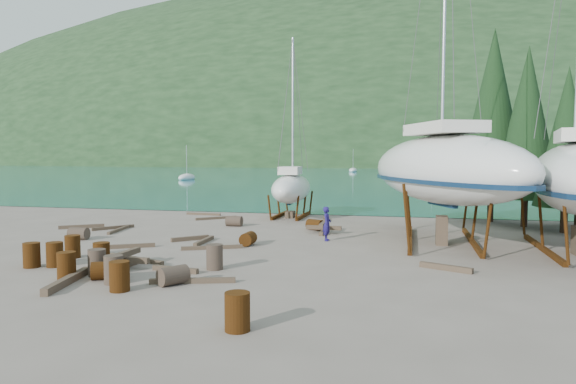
# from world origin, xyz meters

# --- Properties ---
(ground) EXTENTS (600.00, 600.00, 0.00)m
(ground) POSITION_xyz_m (0.00, 0.00, 0.00)
(ground) COLOR #6C6055
(ground) RESTS_ON ground
(bay_water) EXTENTS (700.00, 700.00, 0.00)m
(bay_water) POSITION_xyz_m (0.00, 315.00, 0.01)
(bay_water) COLOR #175E73
(bay_water) RESTS_ON ground
(far_hill) EXTENTS (800.00, 360.00, 110.00)m
(far_hill) POSITION_xyz_m (0.00, 320.00, 0.00)
(far_hill) COLOR black
(far_hill) RESTS_ON ground
(far_house_left) EXTENTS (6.60, 5.60, 5.60)m
(far_house_left) POSITION_xyz_m (-60.00, 190.00, 2.92)
(far_house_left) COLOR beige
(far_house_left) RESTS_ON ground
(far_house_center) EXTENTS (6.60, 5.60, 5.60)m
(far_house_center) POSITION_xyz_m (-20.00, 190.00, 2.92)
(far_house_center) COLOR beige
(far_house_center) RESTS_ON ground
(far_house_right) EXTENTS (6.60, 5.60, 5.60)m
(far_house_right) POSITION_xyz_m (30.00, 190.00, 2.92)
(far_house_right) COLOR beige
(far_house_right) RESTS_ON ground
(cypress_near_right) EXTENTS (3.60, 3.60, 10.00)m
(cypress_near_right) POSITION_xyz_m (12.50, 12.00, 5.79)
(cypress_near_right) COLOR black
(cypress_near_right) RESTS_ON ground
(cypress_mid_right) EXTENTS (3.06, 3.06, 8.50)m
(cypress_mid_right) POSITION_xyz_m (14.00, 10.00, 4.92)
(cypress_mid_right) COLOR black
(cypress_mid_right) RESTS_ON ground
(cypress_back_left) EXTENTS (4.14, 4.14, 11.50)m
(cypress_back_left) POSITION_xyz_m (11.00, 14.00, 6.66)
(cypress_back_left) COLOR black
(cypress_back_left) RESTS_ON ground
(moored_boat_left) EXTENTS (2.00, 5.00, 6.05)m
(moored_boat_left) POSITION_xyz_m (-30.00, 60.00, 0.39)
(moored_boat_left) COLOR silver
(moored_boat_left) RESTS_ON ground
(moored_boat_mid) EXTENTS (2.00, 5.00, 6.05)m
(moored_boat_mid) POSITION_xyz_m (10.00, 80.00, 0.39)
(moored_boat_mid) COLOR silver
(moored_boat_mid) RESTS_ON ground
(moored_boat_far) EXTENTS (2.00, 5.00, 6.05)m
(moored_boat_far) POSITION_xyz_m (-8.00, 110.00, 0.39)
(moored_boat_far) COLOR silver
(moored_boat_far) RESTS_ON ground
(large_sailboat_near) EXTENTS (8.85, 13.82, 21.04)m
(large_sailboat_near) POSITION_xyz_m (7.69, 5.51, 3.38)
(large_sailboat_near) COLOR silver
(large_sailboat_near) RESTS_ON ground
(small_sailboat_shore) EXTENTS (2.77, 7.34, 11.52)m
(small_sailboat_shore) POSITION_xyz_m (-1.18, 13.31, 1.90)
(small_sailboat_shore) COLOR silver
(small_sailboat_shore) RESTS_ON ground
(worker) EXTENTS (0.40, 0.59, 1.60)m
(worker) POSITION_xyz_m (2.55, 4.68, 0.80)
(worker) COLOR #1B1356
(worker) RESTS_ON ground
(drum_0) EXTENTS (0.58, 0.58, 0.88)m
(drum_0) POSITION_xyz_m (-6.72, -3.46, 0.44)
(drum_0) COLOR #512C0D
(drum_0) RESTS_ON ground
(drum_1) EXTENTS (0.97, 1.05, 0.58)m
(drum_1) POSITION_xyz_m (-0.71, -4.56, 0.29)
(drum_1) COLOR #2D2823
(drum_1) RESTS_ON ground
(drum_3) EXTENTS (0.58, 0.58, 0.88)m
(drum_3) POSITION_xyz_m (-4.36, -4.71, 0.44)
(drum_3) COLOR #512C0D
(drum_3) RESTS_ON ground
(drum_4) EXTENTS (1.05, 0.92, 0.58)m
(drum_4) POSITION_xyz_m (1.40, 7.88, 0.29)
(drum_4) COLOR #512C0D
(drum_4) RESTS_ON ground
(drum_5) EXTENTS (0.58, 0.58, 0.88)m
(drum_5) POSITION_xyz_m (-2.57, -4.86, 0.44)
(drum_5) COLOR #2D2823
(drum_5) RESTS_ON ground
(drum_6) EXTENTS (0.58, 0.88, 0.58)m
(drum_6) POSITION_xyz_m (-0.65, 2.65, 0.29)
(drum_6) COLOR #512C0D
(drum_6) RESTS_ON ground
(drum_7) EXTENTS (0.58, 0.58, 0.88)m
(drum_7) POSITION_xyz_m (2.58, -8.04, 0.44)
(drum_7) COLOR #512C0D
(drum_7) RESTS_ON ground
(drum_8) EXTENTS (0.58, 0.58, 0.88)m
(drum_8) POSITION_xyz_m (-6.40, -1.63, 0.44)
(drum_8) COLOR #512C0D
(drum_8) RESTS_ON ground
(drum_9) EXTENTS (0.88, 0.59, 0.58)m
(drum_9) POSITION_xyz_m (-3.34, 8.38, 0.29)
(drum_9) COLOR #2D2823
(drum_9) RESTS_ON ground
(drum_10) EXTENTS (0.58, 0.58, 0.88)m
(drum_10) POSITION_xyz_m (-1.90, -5.61, 0.44)
(drum_10) COLOR #512C0D
(drum_10) RESTS_ON ground
(drum_12) EXTENTS (1.05, 0.92, 0.58)m
(drum_12) POSITION_xyz_m (-3.12, -4.44, 0.29)
(drum_12) COLOR #512C0D
(drum_12) RESTS_ON ground
(drum_13) EXTENTS (0.58, 0.58, 0.88)m
(drum_13) POSITION_xyz_m (-5.99, -3.18, 0.44)
(drum_13) COLOR #512C0D
(drum_13) RESTS_ON ground
(drum_14) EXTENTS (0.58, 0.58, 0.88)m
(drum_14) POSITION_xyz_m (-4.34, -2.83, 0.44)
(drum_14) COLOR #512C0D
(drum_14) RESTS_ON ground
(drum_15) EXTENTS (0.91, 0.62, 0.58)m
(drum_15) POSITION_xyz_m (-8.91, 2.22, 0.29)
(drum_15) COLOR #2D2823
(drum_15) RESTS_ON ground
(drum_16) EXTENTS (0.58, 0.58, 0.88)m
(drum_16) POSITION_xyz_m (-3.69, -4.05, 0.44)
(drum_16) COLOR #2D2823
(drum_16) RESTS_ON ground
(drum_17) EXTENTS (0.58, 0.58, 0.88)m
(drum_17) POSITION_xyz_m (-0.27, -2.26, 0.44)
(drum_17) COLOR #2D2823
(drum_17) RESTS_ON ground
(timber_0) EXTENTS (2.47, 0.30, 0.14)m
(timber_0) POSITION_xyz_m (-7.19, 13.07, 0.07)
(timber_0) COLOR brown
(timber_0) RESTS_ON ground
(timber_1) EXTENTS (1.77, 0.97, 0.19)m
(timber_1) POSITION_xyz_m (7.55, -0.51, 0.10)
(timber_1) COLOR brown
(timber_1) RESTS_ON ground
(timber_2) EXTENTS (2.02, 1.52, 0.19)m
(timber_2) POSITION_xyz_m (-11.21, 5.66, 0.09)
(timber_2) COLOR brown
(timber_2) RESTS_ON ground
(timber_3) EXTENTS (2.78, 1.16, 0.15)m
(timber_3) POSITION_xyz_m (-3.72, -1.56, 0.07)
(timber_3) COLOR brown
(timber_3) RESTS_ON ground
(timber_4) EXTENTS (0.26, 2.24, 0.17)m
(timber_4) POSITION_xyz_m (-2.80, 2.77, 0.09)
(timber_4) COLOR brown
(timber_4) RESTS_ON ground
(timber_5) EXTENTS (2.57, 0.97, 0.16)m
(timber_5) POSITION_xyz_m (-0.21, -4.25, 0.08)
(timber_5) COLOR brown
(timber_5) RESTS_ON ground
(timber_6) EXTENTS (0.55, 1.87, 0.19)m
(timber_6) POSITION_xyz_m (1.19, 12.28, 0.10)
(timber_6) COLOR brown
(timber_6) RESTS_ON ground
(timber_7) EXTENTS (1.76, 0.41, 0.17)m
(timber_7) POSITION_xyz_m (-1.44, -2.94, 0.09)
(timber_7) COLOR brown
(timber_7) RESTS_ON ground
(timber_8) EXTENTS (1.43, 1.46, 0.19)m
(timber_8) POSITION_xyz_m (-3.69, 3.26, 0.09)
(timber_8) COLOR brown
(timber_8) RESTS_ON ground
(timber_9) EXTENTS (2.09, 1.91, 0.15)m
(timber_9) POSITION_xyz_m (-5.51, 11.16, 0.08)
(timber_9) COLOR brown
(timber_9) RESTS_ON ground
(timber_11) EXTENTS (2.39, 1.26, 0.15)m
(timber_11) POSITION_xyz_m (-1.83, 1.36, 0.08)
(timber_11) COLOR brown
(timber_11) RESTS_ON ground
(timber_12) EXTENTS (2.02, 1.25, 0.17)m
(timber_12) POSITION_xyz_m (-5.44, 0.79, 0.08)
(timber_12) COLOR brown
(timber_12) RESTS_ON ground
(timber_15) EXTENTS (0.59, 2.65, 0.15)m
(timber_15) POSITION_xyz_m (-8.61, 5.14, 0.07)
(timber_15) COLOR brown
(timber_15) RESTS_ON ground
(timber_16) EXTENTS (0.84, 2.91, 0.23)m
(timber_16) POSITION_xyz_m (-3.92, -5.25, 0.11)
(timber_16) COLOR brown
(timber_16) RESTS_ON ground
(timber_17) EXTENTS (1.52, 1.94, 0.16)m
(timber_17) POSITION_xyz_m (-9.32, 5.75, 0.08)
(timber_17) COLOR brown
(timber_17) RESTS_ON ground
(timber_pile_fore) EXTENTS (1.80, 1.80, 0.60)m
(timber_pile_fore) POSITION_xyz_m (-3.42, -2.80, 0.30)
(timber_pile_fore) COLOR brown
(timber_pile_fore) RESTS_ON ground
(timber_pile_aft) EXTENTS (1.80, 1.80, 0.60)m
(timber_pile_aft) POSITION_xyz_m (2.03, 6.84, 0.30)
(timber_pile_aft) COLOR brown
(timber_pile_aft) RESTS_ON ground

